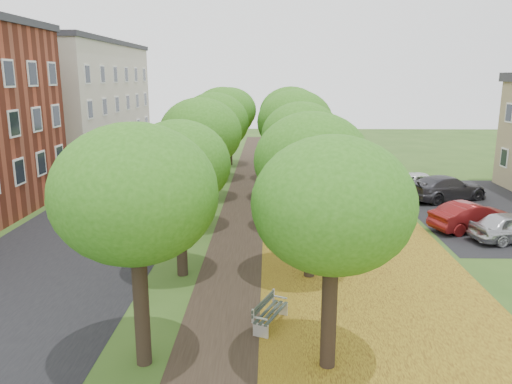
# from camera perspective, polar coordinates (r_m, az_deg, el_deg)

# --- Properties ---
(ground) EXTENTS (120.00, 120.00, 0.00)m
(ground) POSITION_cam_1_polar(r_m,az_deg,el_deg) (13.86, -3.24, -19.04)
(ground) COLOR #2D4C19
(ground) RESTS_ON ground
(street_asphalt) EXTENTS (8.00, 70.00, 0.01)m
(street_asphalt) POSITION_cam_1_polar(r_m,az_deg,el_deg) (28.97, -15.76, -2.12)
(street_asphalt) COLOR black
(street_asphalt) RESTS_ON ground
(footpath) EXTENTS (3.20, 70.00, 0.01)m
(footpath) POSITION_cam_1_polar(r_m,az_deg,el_deg) (27.71, -0.76, -2.30)
(footpath) COLOR black
(footpath) RESTS_ON ground
(leaf_verge) EXTENTS (7.50, 70.00, 0.01)m
(leaf_verge) POSITION_cam_1_polar(r_m,az_deg,el_deg) (27.97, 9.54, -2.34)
(leaf_verge) COLOR #AF9320
(leaf_verge) RESTS_ON ground
(parking_lot) EXTENTS (9.00, 16.00, 0.01)m
(parking_lot) POSITION_cam_1_polar(r_m,az_deg,el_deg) (31.25, 24.90, -1.77)
(parking_lot) COLOR black
(parking_lot) RESTS_ON ground
(tree_row_west) EXTENTS (4.13, 34.13, 6.27)m
(tree_row_west) POSITION_cam_1_polar(r_m,az_deg,el_deg) (27.04, -5.49, 6.93)
(tree_row_west) COLOR black
(tree_row_west) RESTS_ON ground
(tree_row_east) EXTENTS (4.13, 34.13, 6.27)m
(tree_row_east) POSITION_cam_1_polar(r_m,az_deg,el_deg) (26.89, 4.80, 6.91)
(tree_row_east) COLOR black
(tree_row_east) RESTS_ON ground
(building_cream) EXTENTS (10.30, 20.30, 10.40)m
(building_cream) POSITION_cam_1_polar(r_m,az_deg,el_deg) (48.24, -20.84, 9.71)
(building_cream) COLOR beige
(building_cream) RESTS_ON ground
(bench) EXTENTS (1.11, 1.75, 0.80)m
(bench) POSITION_cam_1_polar(r_m,az_deg,el_deg) (15.48, 1.54, -13.59)
(bench) COLOR #28322B
(bench) RESTS_ON ground
(car_red) EXTENTS (4.46, 2.78, 1.39)m
(car_red) POSITION_cam_1_polar(r_m,az_deg,el_deg) (26.49, 23.50, -2.60)
(car_red) COLOR maroon
(car_red) RESTS_ON ground
(car_grey) EXTENTS (5.57, 3.96, 1.50)m
(car_grey) POSITION_cam_1_polar(r_m,az_deg,el_deg) (32.38, 20.93, 0.44)
(car_grey) COLOR #38383D
(car_grey) RESTS_ON ground
(car_white) EXTENTS (4.79, 2.35, 1.31)m
(car_white) POSITION_cam_1_polar(r_m,az_deg,el_deg) (33.73, 18.58, 0.94)
(car_white) COLOR silver
(car_white) RESTS_ON ground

